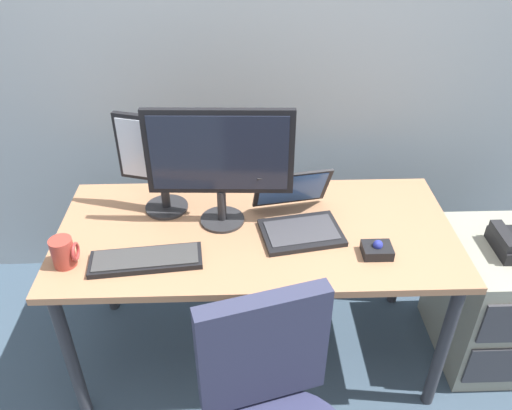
{
  "coord_description": "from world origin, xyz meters",
  "views": [
    {
      "loc": [
        -0.06,
        -1.64,
        1.97
      ],
      "look_at": [
        0.0,
        0.0,
        0.84
      ],
      "focal_mm": 36.04,
      "sensor_mm": 36.0,
      "label": 1
    }
  ],
  "objects_px": {
    "laptop": "(298,216)",
    "coffee_mug": "(64,252)",
    "trackball_mouse": "(377,250)",
    "file_cabinet": "(493,300)",
    "monitor_main": "(220,159)",
    "monitor_side": "(161,159)",
    "keyboard": "(146,260)"
  },
  "relations": [
    {
      "from": "trackball_mouse",
      "to": "coffee_mug",
      "type": "xyz_separation_m",
      "value": [
        -1.15,
        -0.02,
        0.03
      ]
    },
    {
      "from": "file_cabinet",
      "to": "laptop",
      "type": "xyz_separation_m",
      "value": [
        -0.9,
        0.03,
        0.47
      ]
    },
    {
      "from": "laptop",
      "to": "trackball_mouse",
      "type": "distance_m",
      "value": 0.34
    },
    {
      "from": "monitor_side",
      "to": "keyboard",
      "type": "bearing_deg",
      "value": -96.08
    },
    {
      "from": "monitor_main",
      "to": "laptop",
      "type": "bearing_deg",
      "value": -8.43
    },
    {
      "from": "monitor_main",
      "to": "coffee_mug",
      "type": "xyz_separation_m",
      "value": [
        -0.57,
        -0.25,
        -0.24
      ]
    },
    {
      "from": "monitor_side",
      "to": "trackball_mouse",
      "type": "bearing_deg",
      "value": -21.88
    },
    {
      "from": "laptop",
      "to": "coffee_mug",
      "type": "relative_size",
      "value": 3.27
    },
    {
      "from": "monitor_main",
      "to": "file_cabinet",
      "type": "bearing_deg",
      "value": -3.63
    },
    {
      "from": "trackball_mouse",
      "to": "file_cabinet",
      "type": "bearing_deg",
      "value": 14.1
    },
    {
      "from": "monitor_side",
      "to": "coffee_mug",
      "type": "xyz_separation_m",
      "value": [
        -0.33,
        -0.35,
        -0.18
      ]
    },
    {
      "from": "monitor_side",
      "to": "coffee_mug",
      "type": "height_order",
      "value": "monitor_side"
    },
    {
      "from": "file_cabinet",
      "to": "monitor_side",
      "type": "relative_size",
      "value": 1.44
    },
    {
      "from": "monitor_main",
      "to": "coffee_mug",
      "type": "distance_m",
      "value": 0.66
    },
    {
      "from": "monitor_main",
      "to": "monitor_side",
      "type": "height_order",
      "value": "monitor_main"
    },
    {
      "from": "monitor_main",
      "to": "keyboard",
      "type": "height_order",
      "value": "monitor_main"
    },
    {
      "from": "monitor_main",
      "to": "monitor_side",
      "type": "distance_m",
      "value": 0.26
    },
    {
      "from": "coffee_mug",
      "to": "monitor_main",
      "type": "bearing_deg",
      "value": 23.8
    },
    {
      "from": "trackball_mouse",
      "to": "monitor_main",
      "type": "bearing_deg",
      "value": 158.33
    },
    {
      "from": "file_cabinet",
      "to": "laptop",
      "type": "bearing_deg",
      "value": 178.01
    },
    {
      "from": "keyboard",
      "to": "laptop",
      "type": "distance_m",
      "value": 0.62
    },
    {
      "from": "monitor_main",
      "to": "keyboard",
      "type": "distance_m",
      "value": 0.47
    },
    {
      "from": "laptop",
      "to": "trackball_mouse",
      "type": "height_order",
      "value": "laptop"
    },
    {
      "from": "monitor_main",
      "to": "monitor_side",
      "type": "bearing_deg",
      "value": 157.61
    },
    {
      "from": "laptop",
      "to": "coffee_mug",
      "type": "xyz_separation_m",
      "value": [
        -0.87,
        -0.2,
        0.01
      ]
    },
    {
      "from": "monitor_side",
      "to": "trackball_mouse",
      "type": "xyz_separation_m",
      "value": [
        0.82,
        -0.33,
        -0.22
      ]
    },
    {
      "from": "trackball_mouse",
      "to": "coffee_mug",
      "type": "bearing_deg",
      "value": -179.12
    },
    {
      "from": "file_cabinet",
      "to": "coffee_mug",
      "type": "height_order",
      "value": "coffee_mug"
    },
    {
      "from": "file_cabinet",
      "to": "keyboard",
      "type": "bearing_deg",
      "value": -173.35
    },
    {
      "from": "file_cabinet",
      "to": "keyboard",
      "type": "height_order",
      "value": "keyboard"
    },
    {
      "from": "keyboard",
      "to": "coffee_mug",
      "type": "xyz_separation_m",
      "value": [
        -0.29,
        -0.0,
        0.04
      ]
    },
    {
      "from": "file_cabinet",
      "to": "coffee_mug",
      "type": "distance_m",
      "value": 1.84
    }
  ]
}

